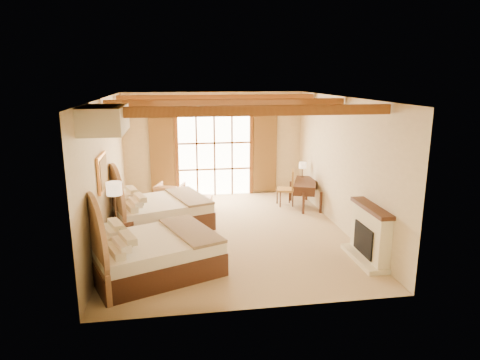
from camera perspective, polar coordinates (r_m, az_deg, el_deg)
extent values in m
plane|color=#CCB789|center=(10.37, -1.47, -7.02)|extent=(7.00, 7.00, 0.00)
plane|color=beige|center=(13.34, -3.46, 4.77)|extent=(5.50, 0.00, 5.50)
plane|color=beige|center=(9.96, -17.42, 1.07)|extent=(0.00, 7.00, 7.00)
plane|color=beige|center=(10.62, 13.37, 2.09)|extent=(0.00, 7.00, 7.00)
plane|color=#AB7732|center=(9.71, -1.58, 10.93)|extent=(7.00, 7.00, 0.00)
cube|color=white|center=(13.36, -3.42, 3.26)|extent=(2.20, 0.02, 2.50)
cube|color=olive|center=(13.28, -10.31, 2.99)|extent=(0.75, 0.06, 2.40)
cube|color=olive|center=(13.57, 3.34, 3.42)|extent=(0.75, 0.06, 2.40)
cube|color=#F3EAC2|center=(9.09, 16.97, -7.00)|extent=(0.25, 1.30, 1.10)
cube|color=black|center=(9.10, 16.52, -7.63)|extent=(0.18, 0.80, 0.60)
cube|color=#F3EAC2|center=(9.24, 16.24, -9.95)|extent=(0.45, 1.40, 0.10)
cube|color=#4B2A1A|center=(8.91, 17.16, -3.57)|extent=(0.30, 1.40, 0.08)
cube|color=#EC9B49|center=(9.19, -17.90, 0.97)|extent=(0.05, 0.95, 0.75)
cube|color=tan|center=(9.19, -17.71, 0.98)|extent=(0.02, 0.82, 0.62)
cube|color=beige|center=(7.74, -17.65, 7.72)|extent=(0.70, 1.40, 0.45)
cube|color=#4B2A1A|center=(8.48, -11.34, -10.56)|extent=(2.76, 2.45, 0.45)
cube|color=white|center=(8.35, -11.45, -8.40)|extent=(2.71, 2.40, 0.25)
cube|color=#98845D|center=(8.30, -6.09, -7.35)|extent=(1.29, 1.89, 0.06)
cube|color=gray|center=(8.30, -15.21, -6.85)|extent=(0.30, 0.48, 0.27)
cube|color=#4B2A1A|center=(10.86, -10.58, -5.06)|extent=(2.69, 2.36, 0.44)
cube|color=white|center=(10.76, -10.66, -3.34)|extent=(2.64, 2.31, 0.24)
cube|color=#98845D|center=(10.72, -6.59, -2.51)|extent=(1.22, 1.87, 0.06)
cube|color=gray|center=(10.72, -13.51, -2.14)|extent=(0.28, 0.48, 0.26)
cube|color=#4B2A1A|center=(9.86, -15.36, -6.98)|extent=(0.56, 0.56, 0.54)
cylinder|color=#3C291D|center=(9.69, -15.89, -9.02)|extent=(0.22, 0.22, 0.03)
cylinder|color=#3C291D|center=(9.46, -16.15, -5.31)|extent=(0.04, 0.04, 1.31)
cylinder|color=beige|center=(9.26, -16.44, -1.10)|extent=(0.32, 0.32, 0.27)
imported|color=tan|center=(12.43, -9.29, -1.99)|extent=(0.93, 0.94, 0.69)
cube|color=tan|center=(12.07, -5.08, -3.09)|extent=(0.63, 0.63, 0.38)
cube|color=#4B2A1A|center=(12.32, 8.73, -0.28)|extent=(1.04, 1.51, 0.05)
cube|color=#4B2A1A|center=(12.35, 8.71, -0.86)|extent=(1.01, 1.47, 0.22)
cube|color=#AA8636|center=(12.44, 6.04, -1.29)|extent=(0.57, 0.57, 0.06)
cube|color=#AA8636|center=(12.42, 6.99, 0.13)|extent=(0.17, 0.46, 0.57)
cylinder|color=#3C291D|center=(12.85, 8.29, 0.48)|extent=(0.13, 0.13, 0.02)
cylinder|color=#3C291D|center=(12.81, 8.32, 1.15)|extent=(0.03, 0.03, 0.31)
cylinder|color=beige|center=(12.78, 8.35, 1.96)|extent=(0.22, 0.22, 0.18)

